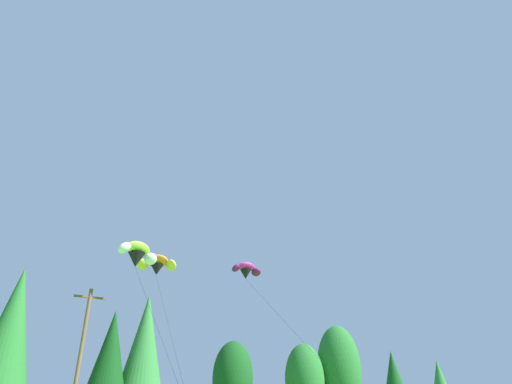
% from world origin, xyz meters
% --- Properties ---
extents(treeline_tree_d, '(4.82, 4.82, 14.63)m').
position_xyz_m(treeline_tree_d, '(-13.90, 48.96, 9.17)').
color(treeline_tree_d, '#472D19').
rests_on(treeline_tree_d, ground_plane).
extents(treeline_tree_e, '(4.13, 4.13, 11.52)m').
position_xyz_m(treeline_tree_e, '(-5.08, 49.21, 7.21)').
color(treeline_tree_e, '#472D19').
rests_on(treeline_tree_e, ground_plane).
extents(treeline_tree_f, '(4.61, 4.61, 13.68)m').
position_xyz_m(treeline_tree_f, '(-1.70, 50.10, 8.57)').
color(treeline_tree_f, '#472D19').
rests_on(treeline_tree_f, ground_plane).
extents(treeline_tree_g, '(4.47, 4.47, 9.90)m').
position_xyz_m(treeline_tree_g, '(8.86, 51.65, 5.99)').
color(treeline_tree_g, '#472D19').
rests_on(treeline_tree_g, ground_plane).
extents(treeline_tree_h, '(4.44, 4.44, 9.79)m').
position_xyz_m(treeline_tree_h, '(16.62, 49.12, 5.93)').
color(treeline_tree_h, '#472D19').
rests_on(treeline_tree_h, ground_plane).
extents(treeline_tree_i, '(5.11, 5.11, 12.24)m').
position_xyz_m(treeline_tree_i, '(21.58, 49.16, 7.41)').
color(treeline_tree_i, '#472D19').
rests_on(treeline_tree_i, ground_plane).
extents(treeline_tree_j, '(3.76, 3.76, 9.81)m').
position_xyz_m(treeline_tree_j, '(30.12, 49.33, 6.14)').
color(treeline_tree_j, '#472D19').
rests_on(treeline_tree_j, ground_plane).
extents(utility_pole, '(2.20, 0.26, 10.27)m').
position_xyz_m(utility_pole, '(-9.18, 36.62, 5.40)').
color(utility_pole, brown).
rests_on(utility_pole, ground_plane).
extents(parafoil_kite_high_lime_white, '(3.71, 10.36, 12.10)m').
position_xyz_m(parafoil_kite_high_lime_white, '(-6.64, 34.75, 12.70)').
color(parafoil_kite_high_lime_white, '#93D633').
extents(parafoil_kite_mid_magenta, '(3.78, 12.56, 12.20)m').
position_xyz_m(parafoil_kite_mid_magenta, '(2.71, 35.82, 13.07)').
color(parafoil_kite_mid_magenta, '#D12893').
extents(parafoil_kite_far_orange, '(3.80, 18.34, 14.15)m').
position_xyz_m(parafoil_kite_far_orange, '(-3.04, 42.99, 14.75)').
color(parafoil_kite_far_orange, orange).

